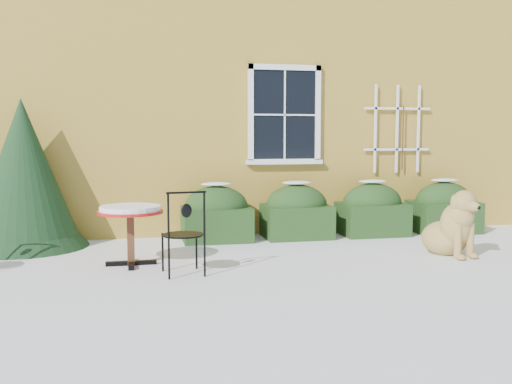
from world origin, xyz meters
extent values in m
plane|color=white|center=(0.00, 0.00, 0.00)|extent=(80.00, 80.00, 0.00)
cube|color=gold|center=(0.00, 7.00, 3.00)|extent=(12.00, 8.00, 6.00)
cube|color=black|center=(0.90, 2.96, 1.98)|extent=(1.05, 0.03, 1.45)
cube|color=white|center=(0.90, 2.95, 2.75)|extent=(1.23, 0.06, 0.09)
cube|color=white|center=(0.90, 2.95, 1.21)|extent=(1.23, 0.06, 0.09)
cube|color=white|center=(0.33, 2.95, 1.98)|extent=(0.09, 0.06, 1.63)
cube|color=white|center=(1.47, 2.95, 1.98)|extent=(0.09, 0.06, 1.63)
cube|color=white|center=(0.90, 2.94, 1.98)|extent=(0.02, 0.02, 1.45)
cube|color=white|center=(0.90, 2.94, 1.98)|extent=(1.05, 0.02, 0.02)
cube|color=white|center=(0.90, 2.95, 1.20)|extent=(1.29, 0.14, 0.07)
cube|color=white|center=(2.50, 2.94, 1.75)|extent=(0.04, 0.03, 1.50)
cube|color=white|center=(2.90, 2.94, 1.75)|extent=(0.04, 0.03, 1.50)
cube|color=white|center=(3.30, 2.94, 1.75)|extent=(0.04, 0.03, 1.50)
cube|color=white|center=(2.90, 2.94, 1.40)|extent=(1.20, 0.03, 0.04)
cube|color=white|center=(2.90, 2.94, 2.10)|extent=(1.20, 0.03, 0.04)
cylinder|color=#472D19|center=(3.00, 2.92, 1.60)|extent=(0.02, 0.02, 1.10)
cube|color=#183213|center=(-0.30, 2.55, 0.26)|extent=(1.05, 0.80, 0.52)
ellipsoid|color=#183213|center=(-0.30, 2.55, 0.52)|extent=(1.00, 0.72, 0.67)
ellipsoid|color=white|center=(-0.30, 2.55, 0.88)|extent=(0.47, 0.32, 0.06)
cube|color=#183213|center=(1.00, 2.55, 0.26)|extent=(1.05, 0.80, 0.52)
ellipsoid|color=#183213|center=(1.00, 2.55, 0.52)|extent=(1.00, 0.72, 0.67)
ellipsoid|color=white|center=(1.00, 2.55, 0.88)|extent=(0.47, 0.32, 0.06)
cube|color=#183213|center=(2.30, 2.55, 0.26)|extent=(1.05, 0.80, 0.52)
ellipsoid|color=#183213|center=(2.30, 2.55, 0.52)|extent=(1.00, 0.72, 0.67)
ellipsoid|color=white|center=(2.30, 2.55, 0.88)|extent=(0.47, 0.32, 0.06)
cube|color=#183213|center=(3.60, 2.55, 0.26)|extent=(1.05, 0.80, 0.52)
ellipsoid|color=#183213|center=(3.60, 2.55, 0.52)|extent=(1.00, 0.72, 0.67)
ellipsoid|color=white|center=(3.60, 2.55, 0.88)|extent=(0.47, 0.32, 0.06)
cone|color=black|center=(-3.11, 2.58, 0.52)|extent=(1.79, 1.79, 1.04)
cone|color=black|center=(-3.11, 2.58, 1.09)|extent=(1.60, 1.60, 2.17)
cube|color=black|center=(-1.60, 1.06, 0.03)|extent=(0.63, 0.07, 0.05)
cube|color=black|center=(-1.60, 1.06, 0.03)|extent=(0.07, 0.63, 0.05)
cube|color=#502E1B|center=(-1.60, 1.06, 0.34)|extent=(0.09, 0.09, 0.68)
cylinder|color=#B6150F|center=(-1.60, 1.06, 0.68)|extent=(0.81, 0.81, 0.04)
cylinder|color=white|center=(-1.60, 1.06, 0.72)|extent=(0.76, 0.76, 0.06)
cylinder|color=black|center=(-0.81, 0.68, 0.23)|extent=(0.02, 0.02, 0.47)
cylinder|color=black|center=(-1.22, 0.63, 0.23)|extent=(0.02, 0.02, 0.47)
cylinder|color=black|center=(-0.76, 0.27, 0.23)|extent=(0.02, 0.02, 0.47)
cylinder|color=black|center=(-1.17, 0.22, 0.23)|extent=(0.02, 0.02, 0.47)
cylinder|color=black|center=(-0.99, 0.45, 0.47)|extent=(0.48, 0.48, 0.02)
cylinder|color=black|center=(-0.76, 0.27, 0.73)|extent=(0.02, 0.02, 0.52)
cylinder|color=black|center=(-1.17, 0.22, 0.73)|extent=(0.02, 0.02, 0.52)
cylinder|color=black|center=(-0.97, 0.25, 0.98)|extent=(0.46, 0.08, 0.02)
ellipsoid|color=black|center=(-0.97, 0.25, 0.78)|extent=(0.13, 0.05, 0.16)
ellipsoid|color=tan|center=(2.64, 0.87, 0.22)|extent=(0.72, 0.76, 0.48)
ellipsoid|color=tan|center=(2.68, 0.66, 0.43)|extent=(0.53, 0.49, 0.59)
sphere|color=tan|center=(2.70, 0.60, 0.56)|extent=(0.37, 0.37, 0.37)
cylinder|color=tan|center=(2.61, 0.49, 0.24)|extent=(0.10, 0.10, 0.48)
cylinder|color=tan|center=(2.82, 0.54, 0.24)|extent=(0.10, 0.10, 0.48)
ellipsoid|color=tan|center=(2.62, 0.44, 0.04)|extent=(0.13, 0.17, 0.08)
ellipsoid|color=tan|center=(2.83, 0.48, 0.04)|extent=(0.13, 0.17, 0.08)
cylinder|color=tan|center=(2.70, 0.59, 0.63)|extent=(0.27, 0.31, 0.26)
sphere|color=tan|center=(2.71, 0.53, 0.76)|extent=(0.31, 0.31, 0.31)
ellipsoid|color=tan|center=(2.74, 0.40, 0.71)|extent=(0.19, 0.27, 0.14)
sphere|color=black|center=(2.77, 0.29, 0.71)|extent=(0.05, 0.05, 0.05)
ellipsoid|color=tan|center=(2.57, 0.55, 0.76)|extent=(0.10, 0.12, 0.20)
ellipsoid|color=tan|center=(2.83, 0.61, 0.76)|extent=(0.10, 0.12, 0.20)
cylinder|color=tan|center=(2.78, 1.15, 0.06)|extent=(0.32, 0.34, 0.09)
camera|label=1|loc=(-1.54, -6.18, 1.60)|focal=40.00mm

